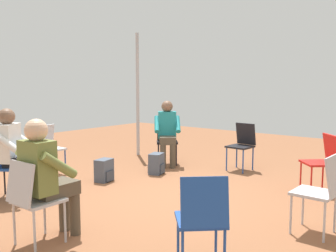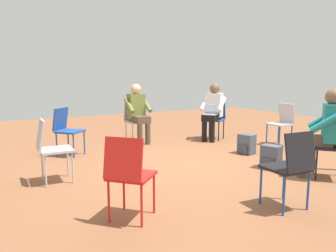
{
  "view_description": "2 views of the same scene",
  "coord_description": "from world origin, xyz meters",
  "px_view_note": "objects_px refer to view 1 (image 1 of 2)",
  "views": [
    {
      "loc": [
        -3.99,
        -3.21,
        1.58
      ],
      "look_at": [
        0.11,
        0.06,
        0.97
      ],
      "focal_mm": 40.0,
      "sensor_mm": 36.0,
      "label": 1
    },
    {
      "loc": [
        4.35,
        -2.83,
        1.41
      ],
      "look_at": [
        -0.07,
        -0.33,
        0.63
      ],
      "focal_mm": 35.0,
      "sensor_mm": 36.0,
      "label": 2
    }
  ],
  "objects_px": {
    "backpack_by_empty_chair": "(156,165)",
    "backpack_near_laptop_user": "(104,172)",
    "chair_northwest": "(4,163)",
    "chair_west": "(32,197)",
    "chair_southwest": "(202,216)",
    "person_in_teal": "(167,130)",
    "person_with_laptop": "(15,149)",
    "chair_southeast": "(323,159)",
    "chair_east": "(242,143)",
    "person_in_olive": "(46,173)",
    "chair_northeast": "(167,138)",
    "chair_north": "(48,145)",
    "chair_south": "(321,189)"
  },
  "relations": [
    {
      "from": "person_with_laptop",
      "to": "person_in_teal",
      "type": "relative_size",
      "value": 1.0
    },
    {
      "from": "chair_east",
      "to": "backpack_near_laptop_user",
      "type": "distance_m",
      "value": 2.53
    },
    {
      "from": "chair_northwest",
      "to": "person_in_teal",
      "type": "distance_m",
      "value": 3.05
    },
    {
      "from": "person_in_teal",
      "to": "chair_north",
      "type": "bearing_deg",
      "value": 14.75
    },
    {
      "from": "chair_east",
      "to": "person_in_teal",
      "type": "distance_m",
      "value": 1.43
    },
    {
      "from": "chair_north",
      "to": "person_in_olive",
      "type": "distance_m",
      "value": 2.98
    },
    {
      "from": "chair_northeast",
      "to": "backpack_by_empty_chair",
      "type": "height_order",
      "value": "chair_northeast"
    },
    {
      "from": "chair_southwest",
      "to": "person_with_laptop",
      "type": "relative_size",
      "value": 0.69
    },
    {
      "from": "chair_southwest",
      "to": "person_in_teal",
      "type": "distance_m",
      "value": 4.15
    },
    {
      "from": "chair_west",
      "to": "person_in_olive",
      "type": "relative_size",
      "value": 0.69
    },
    {
      "from": "chair_west",
      "to": "person_in_teal",
      "type": "relative_size",
      "value": 0.69
    },
    {
      "from": "chair_north",
      "to": "person_in_olive",
      "type": "xyz_separation_m",
      "value": [
        -1.66,
        -2.46,
        0.2
      ]
    },
    {
      "from": "chair_southwest",
      "to": "backpack_by_empty_chair",
      "type": "distance_m",
      "value": 3.5
    },
    {
      "from": "person_in_teal",
      "to": "backpack_by_empty_chair",
      "type": "distance_m",
      "value": 0.89
    },
    {
      "from": "chair_south",
      "to": "backpack_near_laptop_user",
      "type": "relative_size",
      "value": 2.36
    },
    {
      "from": "person_with_laptop",
      "to": "backpack_by_empty_chair",
      "type": "xyz_separation_m",
      "value": [
        2.26,
        -0.59,
        -0.53
      ]
    },
    {
      "from": "chair_south",
      "to": "backpack_by_empty_chair",
      "type": "height_order",
      "value": "chair_south"
    },
    {
      "from": "backpack_near_laptop_user",
      "to": "chair_west",
      "type": "bearing_deg",
      "value": -147.9
    },
    {
      "from": "chair_south",
      "to": "chair_north",
      "type": "distance_m",
      "value": 4.56
    },
    {
      "from": "person_with_laptop",
      "to": "chair_southwest",
      "type": "bearing_deg",
      "value": 54.44
    },
    {
      "from": "chair_northeast",
      "to": "chair_north",
      "type": "distance_m",
      "value": 2.23
    },
    {
      "from": "chair_northwest",
      "to": "backpack_near_laptop_user",
      "type": "distance_m",
      "value": 1.54
    },
    {
      "from": "chair_northeast",
      "to": "chair_southwest",
      "type": "bearing_deg",
      "value": 91.64
    },
    {
      "from": "chair_south",
      "to": "chair_southwest",
      "type": "distance_m",
      "value": 1.53
    },
    {
      "from": "chair_northwest",
      "to": "chair_west",
      "type": "distance_m",
      "value": 1.8
    },
    {
      "from": "chair_east",
      "to": "chair_northeast",
      "type": "bearing_deg",
      "value": 20.58
    },
    {
      "from": "chair_southeast",
      "to": "chair_southwest",
      "type": "distance_m",
      "value": 3.03
    },
    {
      "from": "backpack_by_empty_chair",
      "to": "backpack_near_laptop_user",
      "type": "bearing_deg",
      "value": 159.38
    },
    {
      "from": "chair_east",
      "to": "backpack_by_empty_chair",
      "type": "bearing_deg",
      "value": 53.5
    },
    {
      "from": "chair_southeast",
      "to": "person_with_laptop",
      "type": "xyz_separation_m",
      "value": [
        -2.89,
        3.19,
        0.2
      ]
    },
    {
      "from": "person_in_teal",
      "to": "chair_northwest",
      "type": "bearing_deg",
      "value": 40.55
    },
    {
      "from": "person_in_olive",
      "to": "person_in_teal",
      "type": "xyz_separation_m",
      "value": [
        3.46,
        1.23,
        0.0
      ]
    },
    {
      "from": "chair_southeast",
      "to": "chair_north",
      "type": "relative_size",
      "value": 1.0
    },
    {
      "from": "backpack_near_laptop_user",
      "to": "backpack_by_empty_chair",
      "type": "bearing_deg",
      "value": -20.62
    },
    {
      "from": "chair_southwest",
      "to": "person_in_teal",
      "type": "bearing_deg",
      "value": 89.63
    },
    {
      "from": "chair_southwest",
      "to": "person_in_olive",
      "type": "relative_size",
      "value": 0.69
    },
    {
      "from": "chair_southeast",
      "to": "chair_east",
      "type": "distance_m",
      "value": 1.68
    },
    {
      "from": "chair_southwest",
      "to": "chair_east",
      "type": "xyz_separation_m",
      "value": [
        3.61,
        1.5,
        0.0
      ]
    },
    {
      "from": "chair_southeast",
      "to": "person_with_laptop",
      "type": "relative_size",
      "value": 0.69
    },
    {
      "from": "chair_southeast",
      "to": "chair_northeast",
      "type": "xyz_separation_m",
      "value": [
        0.15,
        2.99,
        0.0
      ]
    },
    {
      "from": "chair_north",
      "to": "person_with_laptop",
      "type": "distance_m",
      "value": 1.46
    },
    {
      "from": "chair_southeast",
      "to": "chair_east",
      "type": "bearing_deg",
      "value": 26.74
    },
    {
      "from": "chair_north",
      "to": "person_in_olive",
      "type": "height_order",
      "value": "person_in_olive"
    },
    {
      "from": "person_with_laptop",
      "to": "chair_east",
      "type": "bearing_deg",
      "value": 122.0
    },
    {
      "from": "chair_southeast",
      "to": "person_in_teal",
      "type": "xyz_separation_m",
      "value": [
        0.02,
        2.88,
        0.2
      ]
    },
    {
      "from": "chair_southwest",
      "to": "person_with_laptop",
      "type": "distance_m",
      "value": 3.12
    },
    {
      "from": "chair_northwest",
      "to": "chair_southeast",
      "type": "bearing_deg",
      "value": 98.76
    },
    {
      "from": "person_in_teal",
      "to": "chair_east",
      "type": "bearing_deg",
      "value": 162.25
    },
    {
      "from": "chair_west",
      "to": "person_with_laptop",
      "type": "distance_m",
      "value": 1.71
    },
    {
      "from": "chair_south",
      "to": "backpack_near_laptop_user",
      "type": "distance_m",
      "value": 3.4
    }
  ]
}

